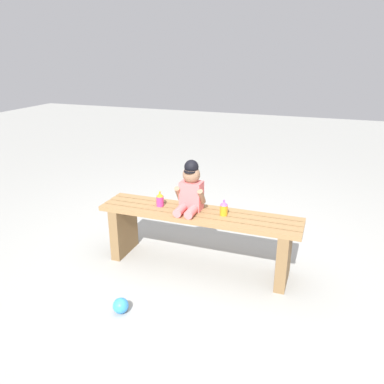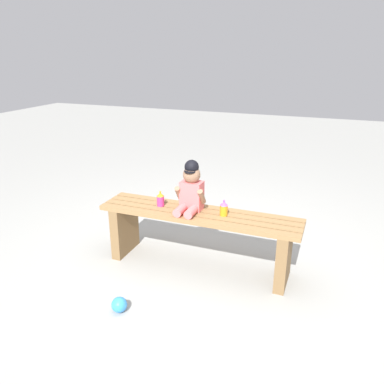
# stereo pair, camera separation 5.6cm
# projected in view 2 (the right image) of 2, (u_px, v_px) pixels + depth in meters

# --- Properties ---
(ground_plane) EXTENTS (16.00, 16.00, 0.00)m
(ground_plane) POSITION_uv_depth(u_px,v_px,m) (198.00, 265.00, 3.16)
(ground_plane) COLOR #999993
(park_bench) EXTENTS (1.60, 0.34, 0.48)m
(park_bench) POSITION_uv_depth(u_px,v_px,m) (199.00, 230.00, 3.05)
(park_bench) COLOR olive
(park_bench) RESTS_ON ground_plane
(child_figure) EXTENTS (0.23, 0.27, 0.40)m
(child_figure) POSITION_uv_depth(u_px,v_px,m) (191.00, 189.00, 2.97)
(child_figure) COLOR #E56666
(child_figure) RESTS_ON park_bench
(sippy_cup_left) EXTENTS (0.06, 0.06, 0.12)m
(sippy_cup_left) POSITION_uv_depth(u_px,v_px,m) (160.00, 199.00, 3.10)
(sippy_cup_left) COLOR #E5337F
(sippy_cup_left) RESTS_ON park_bench
(sippy_cup_right) EXTENTS (0.06, 0.06, 0.12)m
(sippy_cup_right) POSITION_uv_depth(u_px,v_px,m) (224.00, 208.00, 2.92)
(sippy_cup_right) COLOR orange
(sippy_cup_right) RESTS_ON park_bench
(toy_ball) EXTENTS (0.11, 0.11, 0.11)m
(toy_ball) POSITION_uv_depth(u_px,v_px,m) (119.00, 305.00, 2.59)
(toy_ball) COLOR #338CE5
(toy_ball) RESTS_ON ground_plane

